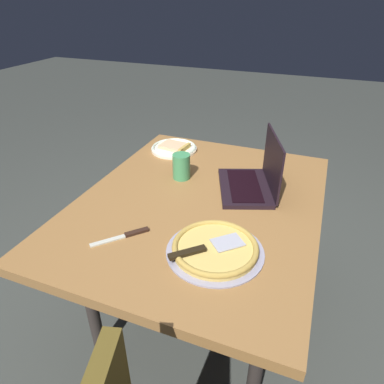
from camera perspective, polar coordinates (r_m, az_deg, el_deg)
ground_plane at (r=1.86m, az=1.02°, el=-19.97°), size 12.00×12.00×0.00m
dining_table at (r=1.42m, az=1.25°, el=-3.64°), size 1.19×0.95×0.70m
laptop at (r=1.45m, az=10.42°, el=2.29°), size 0.37×0.31×0.24m
pizza_plate at (r=1.82m, az=-3.00°, el=7.40°), size 0.24×0.24×0.04m
pizza_tray at (r=1.12m, az=3.88°, el=-9.39°), size 0.32×0.32×0.04m
table_knife at (r=1.21m, az=-10.99°, el=-7.14°), size 0.16×0.15×0.01m
drink_cup at (r=1.52m, az=-1.79°, el=4.37°), size 0.08×0.08×0.11m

